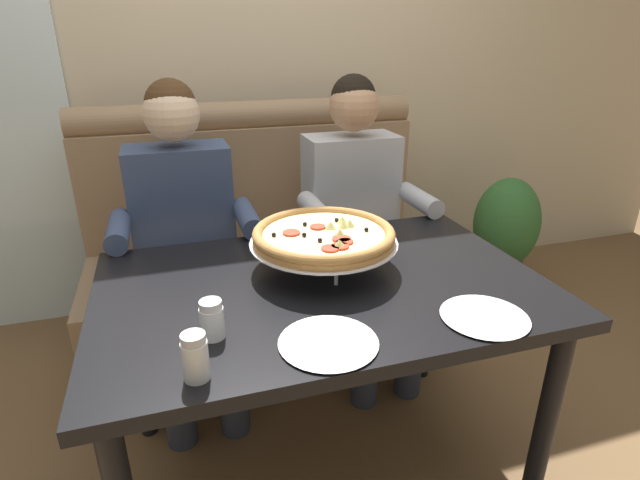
% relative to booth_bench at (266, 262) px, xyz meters
% --- Properties ---
extents(ground_plane, '(16.00, 16.00, 0.00)m').
position_rel_booth_bench_xyz_m(ground_plane, '(0.00, -0.90, -0.40)').
color(ground_plane, brown).
extents(back_wall_with_window, '(6.00, 0.12, 2.80)m').
position_rel_booth_bench_xyz_m(back_wall_with_window, '(0.00, 0.57, 1.00)').
color(back_wall_with_window, beige).
rests_on(back_wall_with_window, ground_plane).
extents(booth_bench, '(1.63, 0.78, 1.13)m').
position_rel_booth_bench_xyz_m(booth_bench, '(0.00, 0.00, 0.00)').
color(booth_bench, '#937556').
rests_on(booth_bench, ground_plane).
extents(dining_table, '(1.31, 0.85, 0.74)m').
position_rel_booth_bench_xyz_m(dining_table, '(0.00, -0.90, 0.25)').
color(dining_table, black).
rests_on(dining_table, ground_plane).
extents(diner_left, '(0.54, 0.64, 1.27)m').
position_rel_booth_bench_xyz_m(diner_left, '(-0.37, -0.27, 0.31)').
color(diner_left, '#2D3342').
rests_on(diner_left, ground_plane).
extents(diner_right, '(0.54, 0.64, 1.27)m').
position_rel_booth_bench_xyz_m(diner_right, '(0.37, -0.27, 0.31)').
color(diner_right, '#2D3342').
rests_on(diner_right, ground_plane).
extents(pizza, '(0.46, 0.46, 0.14)m').
position_rel_booth_bench_xyz_m(pizza, '(0.03, -0.80, 0.45)').
color(pizza, silver).
rests_on(pizza, dining_table).
extents(shaker_parmesan, '(0.06, 0.06, 0.11)m').
position_rel_booth_bench_xyz_m(shaker_parmesan, '(-0.39, -1.24, 0.38)').
color(shaker_parmesan, white).
rests_on(shaker_parmesan, dining_table).
extents(shaker_oregano, '(0.06, 0.06, 0.10)m').
position_rel_booth_bench_xyz_m(shaker_oregano, '(-0.34, -1.09, 0.38)').
color(shaker_oregano, white).
rests_on(shaker_oregano, dining_table).
extents(plate_near_left, '(0.23, 0.23, 0.02)m').
position_rel_booth_bench_xyz_m(plate_near_left, '(0.34, -1.22, 0.35)').
color(plate_near_left, white).
rests_on(plate_near_left, dining_table).
extents(plate_near_right, '(0.24, 0.24, 0.02)m').
position_rel_booth_bench_xyz_m(plate_near_right, '(-0.08, -1.20, 0.35)').
color(plate_near_right, white).
rests_on(plate_near_right, dining_table).
extents(patio_chair, '(0.42, 0.42, 0.86)m').
position_rel_booth_bench_xyz_m(patio_chair, '(-1.26, 1.29, 0.13)').
color(patio_chair, black).
rests_on(patio_chair, ground_plane).
extents(potted_plant, '(0.36, 0.36, 0.70)m').
position_rel_booth_bench_xyz_m(potted_plant, '(1.38, 0.01, -0.01)').
color(potted_plant, brown).
rests_on(potted_plant, ground_plane).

